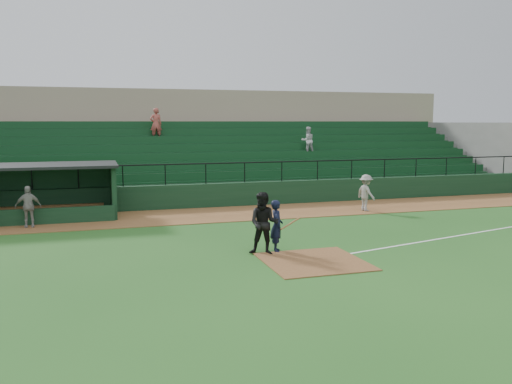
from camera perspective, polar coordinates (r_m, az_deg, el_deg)
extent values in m
plane|color=#21521A|center=(17.40, 4.88, -6.65)|extent=(90.00, 90.00, 0.00)
cube|color=brown|center=(24.83, -2.04, -2.30)|extent=(40.00, 4.00, 0.03)
cube|color=brown|center=(16.50, 6.19, -7.39)|extent=(3.00, 3.00, 0.03)
cube|color=white|center=(22.52, 22.96, -3.95)|extent=(17.49, 4.44, 0.01)
cube|color=black|center=(26.85, -3.27, -0.30)|extent=(36.00, 0.35, 1.20)
cylinder|color=black|center=(26.68, -3.29, 3.10)|extent=(36.00, 0.06, 0.06)
cube|color=slate|center=(31.48, -5.43, 3.02)|extent=(36.00, 9.00, 3.60)
cube|color=#0F391A|center=(30.96, -5.25, 3.79)|extent=(34.56, 8.00, 4.05)
cube|color=slate|center=(39.31, 21.25, 3.88)|extent=(0.35, 9.50, 4.20)
cube|color=gray|center=(37.78, -7.47, 5.87)|extent=(38.00, 3.00, 6.40)
cube|color=slate|center=(35.80, -6.94, 6.59)|extent=(36.00, 2.00, 0.20)
imported|color=silver|center=(33.10, 5.56, 5.49)|extent=(0.82, 0.64, 1.70)
imported|color=#A3453B|center=(32.75, -10.65, 7.15)|extent=(0.70, 0.46, 1.92)
cube|color=black|center=(26.43, -24.37, 0.11)|extent=(8.50, 0.20, 2.30)
cube|color=black|center=(24.94, -15.02, 0.12)|extent=(0.20, 2.60, 2.30)
cube|color=black|center=(25.04, -24.88, 2.49)|extent=(8.90, 3.20, 0.12)
cube|color=olive|center=(26.16, -24.37, -1.95)|extent=(7.65, 0.40, 0.50)
cube|color=black|center=(23.95, -25.05, -2.57)|extent=(8.50, 0.12, 0.70)
imported|color=black|center=(17.53, 2.23, -3.64)|extent=(0.53, 0.69, 1.72)
cylinder|color=olive|center=(17.46, 3.69, -3.39)|extent=(0.79, 0.34, 0.35)
imported|color=black|center=(17.11, 0.86, -3.39)|extent=(1.22, 1.11, 2.02)
imported|color=gray|center=(25.88, 11.68, -0.08)|extent=(0.85, 1.22, 1.73)
imported|color=gray|center=(23.32, -23.19, -1.43)|extent=(1.00, 0.46, 1.68)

